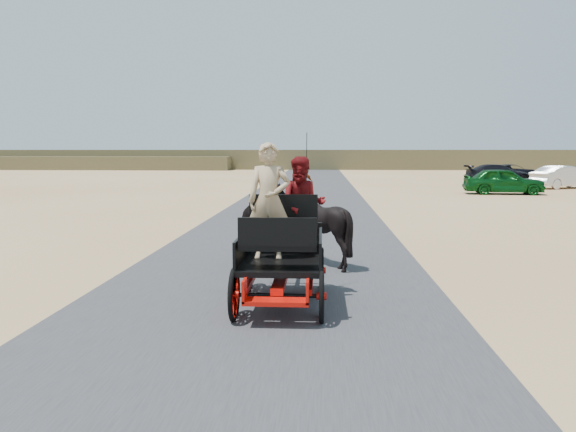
# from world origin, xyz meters

# --- Properties ---
(ground) EXTENTS (140.00, 140.00, 0.00)m
(ground) POSITION_xyz_m (0.00, 0.00, 0.00)
(ground) COLOR tan
(road) EXTENTS (6.00, 140.00, 0.01)m
(road) POSITION_xyz_m (0.00, 0.00, 0.01)
(road) COLOR #38383A
(road) RESTS_ON ground
(ridge_far) EXTENTS (140.00, 6.00, 2.40)m
(ridge_far) POSITION_xyz_m (0.00, 62.00, 1.20)
(ridge_far) COLOR brown
(ridge_far) RESTS_ON ground
(ridge_near) EXTENTS (40.00, 4.00, 1.60)m
(ridge_near) POSITION_xyz_m (-30.00, 58.00, 0.80)
(ridge_near) COLOR brown
(ridge_near) RESTS_ON ground
(carriage) EXTENTS (1.30, 2.40, 0.72)m
(carriage) POSITION_xyz_m (0.31, -0.04, 0.36)
(carriage) COLOR black
(carriage) RESTS_ON ground
(horse_left) EXTENTS (0.91, 2.01, 1.70)m
(horse_left) POSITION_xyz_m (-0.24, 2.96, 0.85)
(horse_left) COLOR black
(horse_left) RESTS_ON ground
(horse_right) EXTENTS (1.37, 1.54, 1.70)m
(horse_right) POSITION_xyz_m (0.86, 2.96, 0.85)
(horse_right) COLOR black
(horse_right) RESTS_ON ground
(driver_man) EXTENTS (0.66, 0.43, 1.80)m
(driver_man) POSITION_xyz_m (0.11, 0.01, 1.62)
(driver_man) COLOR tan
(driver_man) RESTS_ON carriage
(passenger_woman) EXTENTS (0.77, 0.60, 1.58)m
(passenger_woman) POSITION_xyz_m (0.61, 0.56, 1.51)
(passenger_woman) COLOR #660C0F
(passenger_woman) RESTS_ON carriage
(pedestrian) EXTENTS (1.09, 0.75, 1.73)m
(pedestrian) POSITION_xyz_m (0.04, 17.36, 0.86)
(pedestrian) COLOR #A13812
(pedestrian) RESTS_ON ground
(car_a) EXTENTS (4.33, 2.04, 1.43)m
(car_a) POSITION_xyz_m (10.81, 22.55, 0.72)
(car_a) COLOR #0C4C19
(car_a) RESTS_ON ground
(car_b) EXTENTS (4.53, 3.22, 1.42)m
(car_b) POSITION_xyz_m (16.04, 27.50, 0.71)
(car_b) COLOR silver
(car_b) RESTS_ON ground
(car_c) EXTENTS (4.69, 1.99, 1.35)m
(car_c) POSITION_xyz_m (13.77, 33.11, 0.68)
(car_c) COLOR black
(car_c) RESTS_ON ground
(car_d) EXTENTS (4.85, 3.58, 1.22)m
(car_d) POSITION_xyz_m (16.45, 38.48, 0.61)
(car_d) COLOR black
(car_d) RESTS_ON ground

